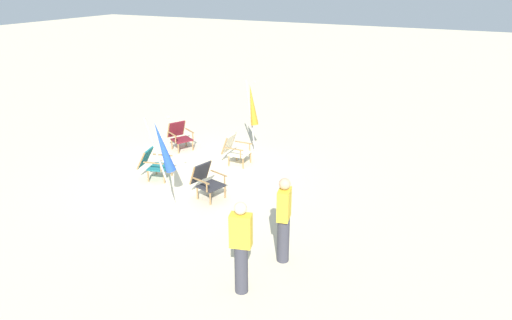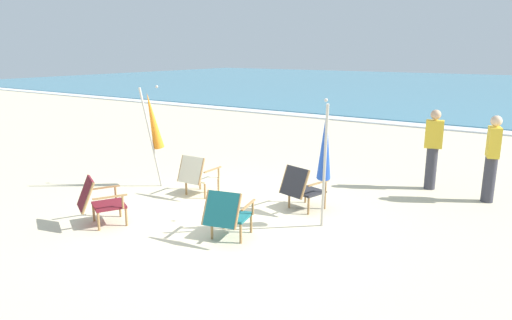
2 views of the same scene
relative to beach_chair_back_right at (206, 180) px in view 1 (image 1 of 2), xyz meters
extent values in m
plane|color=beige|center=(-0.87, -1.02, -0.43)|extent=(80.00, 80.00, 0.00)
cube|color=#28282D|center=(0.04, 0.15, -0.11)|extent=(0.62, 0.60, 0.04)
cube|color=#28282D|center=(-0.05, -0.18, 0.13)|extent=(0.54, 0.35, 0.50)
cylinder|color=olive|center=(-0.13, 0.42, -0.27)|extent=(0.04, 0.04, 0.32)
cylinder|color=olive|center=(0.32, 0.30, -0.27)|extent=(0.04, 0.04, 0.32)
cylinder|color=olive|center=(-0.24, 0.00, -0.27)|extent=(0.04, 0.04, 0.32)
cylinder|color=olive|center=(0.21, -0.12, -0.27)|extent=(0.04, 0.04, 0.32)
cube|color=olive|center=(-0.24, 0.20, 0.11)|extent=(0.17, 0.52, 0.02)
cylinder|color=olive|center=(-0.19, 0.38, 0.00)|extent=(0.04, 0.04, 0.22)
cube|color=olive|center=(0.30, 0.06, 0.11)|extent=(0.17, 0.52, 0.02)
cylinder|color=olive|center=(0.35, 0.24, 0.00)|extent=(0.04, 0.04, 0.22)
cylinder|color=olive|center=(-0.29, -0.11, 0.13)|extent=(0.10, 0.23, 0.50)
cylinder|color=olive|center=(0.20, -0.24, 0.13)|extent=(0.10, 0.23, 0.50)
cube|color=beige|center=(-2.07, -0.25, -0.11)|extent=(0.53, 0.50, 0.04)
cube|color=beige|center=(-2.06, -0.58, 0.13)|extent=(0.50, 0.23, 0.50)
cylinder|color=olive|center=(-2.31, -0.04, -0.27)|extent=(0.04, 0.04, 0.32)
cylinder|color=olive|center=(-1.85, -0.03, -0.27)|extent=(0.04, 0.04, 0.32)
cylinder|color=olive|center=(-2.30, -0.47, -0.27)|extent=(0.04, 0.04, 0.32)
cylinder|color=olive|center=(-1.83, -0.46, -0.27)|extent=(0.04, 0.04, 0.32)
cube|color=olive|center=(-2.35, -0.28, 0.11)|extent=(0.05, 0.53, 0.02)
cylinder|color=olive|center=(-2.36, -0.09, 0.00)|extent=(0.04, 0.04, 0.22)
cube|color=olive|center=(-1.79, -0.26, 0.11)|extent=(0.05, 0.53, 0.02)
cylinder|color=olive|center=(-1.80, -0.07, 0.00)|extent=(0.04, 0.04, 0.22)
cylinder|color=olive|center=(-2.32, -0.59, 0.13)|extent=(0.05, 0.22, 0.50)
cylinder|color=olive|center=(-1.81, -0.57, 0.13)|extent=(0.05, 0.22, 0.50)
cube|color=maroon|center=(-2.30, -2.32, -0.11)|extent=(0.68, 0.67, 0.04)
cube|color=maroon|center=(-2.46, -2.62, 0.13)|extent=(0.55, 0.44, 0.49)
cylinder|color=olive|center=(-2.40, -2.01, -0.27)|extent=(0.04, 0.04, 0.32)
cylinder|color=olive|center=(-1.99, -2.24, -0.27)|extent=(0.04, 0.04, 0.32)
cylinder|color=olive|center=(-2.61, -2.40, -0.27)|extent=(0.04, 0.04, 0.32)
cylinder|color=olive|center=(-2.19, -2.62, -0.27)|extent=(0.04, 0.04, 0.32)
cube|color=olive|center=(-2.56, -2.20, 0.11)|extent=(0.28, 0.48, 0.02)
cylinder|color=olive|center=(-2.47, -2.04, 0.00)|extent=(0.04, 0.04, 0.22)
cube|color=olive|center=(-2.06, -2.47, 0.11)|extent=(0.28, 0.48, 0.02)
cylinder|color=olive|center=(-1.97, -2.30, 0.00)|extent=(0.04, 0.04, 0.22)
cylinder|color=olive|center=(-2.69, -2.50, 0.13)|extent=(0.15, 0.23, 0.49)
cylinder|color=olive|center=(-2.24, -2.74, 0.13)|extent=(0.15, 0.23, 0.49)
cube|color=#196066|center=(-0.33, -1.61, -0.11)|extent=(0.62, 0.59, 0.04)
cube|color=#196066|center=(-0.24, -1.96, 0.12)|extent=(0.55, 0.39, 0.47)
cylinder|color=olive|center=(-0.61, -1.45, -0.27)|extent=(0.04, 0.04, 0.32)
cylinder|color=olive|center=(-0.15, -1.34, -0.27)|extent=(0.04, 0.04, 0.32)
cylinder|color=olive|center=(-0.51, -1.87, -0.27)|extent=(0.04, 0.04, 0.32)
cylinder|color=olive|center=(-0.05, -1.76, -0.27)|extent=(0.04, 0.04, 0.32)
cube|color=olive|center=(-0.60, -1.69, 0.11)|extent=(0.16, 0.52, 0.02)
cylinder|color=olive|center=(-0.64, -1.51, 0.00)|extent=(0.04, 0.04, 0.22)
cube|color=olive|center=(-0.05, -1.56, 0.11)|extent=(0.16, 0.52, 0.02)
cylinder|color=olive|center=(-0.10, -1.38, 0.00)|extent=(0.04, 0.04, 0.22)
cylinder|color=olive|center=(-0.49, -2.02, 0.12)|extent=(0.11, 0.28, 0.48)
cylinder|color=olive|center=(0.00, -1.90, 0.12)|extent=(0.11, 0.28, 0.48)
cylinder|color=#B7B2A8|center=(-3.20, -0.49, 0.60)|extent=(0.17, 0.40, 2.08)
cone|color=orange|center=(-3.18, -0.43, 0.97)|extent=(0.34, 0.47, 1.18)
sphere|color=#B7B2A8|center=(-3.14, -0.31, 1.64)|extent=(0.06, 0.06, 0.06)
cylinder|color=#B7B2A8|center=(0.75, -0.69, 0.59)|extent=(0.30, 0.51, 2.05)
cone|color=blue|center=(0.71, -0.61, 0.95)|extent=(0.43, 0.54, 1.17)
sphere|color=#B7B2A8|center=(0.63, -0.46, 1.61)|extent=(0.06, 0.06, 0.06)
cylinder|color=#383842|center=(1.57, 2.63, 0.00)|extent=(0.22, 0.22, 0.86)
cube|color=gold|center=(1.57, 2.63, 0.71)|extent=(0.37, 0.27, 0.56)
sphere|color=tan|center=(1.57, 2.63, 1.10)|extent=(0.20, 0.20, 0.20)
cylinder|color=#383842|center=(2.68, 2.37, 0.00)|extent=(0.22, 0.22, 0.86)
cube|color=gold|center=(2.68, 2.37, 0.71)|extent=(0.28, 0.38, 0.56)
sphere|color=beige|center=(2.68, 2.37, 1.10)|extent=(0.20, 0.20, 0.20)
camera|label=1|loc=(8.05, 5.34, 4.37)|focal=32.00mm
camera|label=2|loc=(3.63, -6.83, 2.35)|focal=32.00mm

